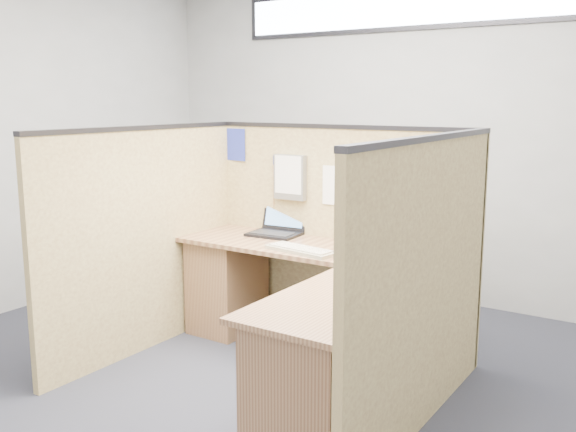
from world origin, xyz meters
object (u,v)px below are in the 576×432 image
Objects in this scene: mouse at (414,267)px; keyboard at (301,250)px; l_desk at (307,316)px; laptop at (280,225)px.

keyboard is at bearing 178.53° from mouse.
l_desk is 0.45m from keyboard.
l_desk is 3.90× the size of keyboard.
mouse is (0.61, 0.19, 0.36)m from l_desk.
laptop is (-0.61, 0.61, 0.40)m from l_desk.
l_desk is at bearing -41.83° from keyboard.
laptop is 0.76× the size of keyboard.
l_desk is at bearing -49.57° from laptop.
laptop reaches higher than l_desk.
keyboard is at bearing -47.26° from laptop.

